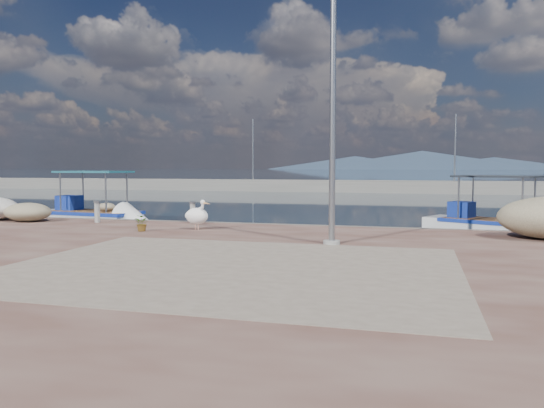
{
  "coord_description": "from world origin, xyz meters",
  "views": [
    {
      "loc": [
        4.61,
        -13.0,
        2.52
      ],
      "look_at": [
        0.0,
        3.8,
        1.3
      ],
      "focal_mm": 35.0,
      "sensor_mm": 36.0,
      "label": 1
    }
  ],
  "objects_px": {
    "pelican": "(197,216)",
    "lamp_post": "(333,117)",
    "boat_right": "(494,228)",
    "bollard_near": "(193,211)",
    "boat_left": "(93,219)"
  },
  "relations": [
    {
      "from": "boat_right",
      "to": "bollard_near",
      "type": "bearing_deg",
      "value": -130.92
    },
    {
      "from": "boat_right",
      "to": "pelican",
      "type": "height_order",
      "value": "boat_right"
    },
    {
      "from": "boat_left",
      "to": "lamp_post",
      "type": "distance_m",
      "value": 14.15
    },
    {
      "from": "pelican",
      "to": "bollard_near",
      "type": "distance_m",
      "value": 2.09
    },
    {
      "from": "boat_left",
      "to": "pelican",
      "type": "distance_m",
      "value": 8.7
    },
    {
      "from": "lamp_post",
      "to": "boat_left",
      "type": "bearing_deg",
      "value": 149.67
    },
    {
      "from": "pelican",
      "to": "bollard_near",
      "type": "height_order",
      "value": "pelican"
    },
    {
      "from": "lamp_post",
      "to": "boat_right",
      "type": "bearing_deg",
      "value": 57.71
    },
    {
      "from": "lamp_post",
      "to": "bollard_near",
      "type": "distance_m",
      "value": 7.42
    },
    {
      "from": "pelican",
      "to": "bollard_near",
      "type": "xyz_separation_m",
      "value": [
        -0.97,
        1.85,
        -0.04
      ]
    },
    {
      "from": "pelican",
      "to": "lamp_post",
      "type": "xyz_separation_m",
      "value": [
        4.68,
        -2.0,
        2.84
      ]
    },
    {
      "from": "boat_right",
      "to": "boat_left",
      "type": "bearing_deg",
      "value": -148.4
    },
    {
      "from": "boat_left",
      "to": "lamp_post",
      "type": "height_order",
      "value": "lamp_post"
    },
    {
      "from": "pelican",
      "to": "bollard_near",
      "type": "relative_size",
      "value": 1.32
    },
    {
      "from": "boat_right",
      "to": "pelican",
      "type": "distance_m",
      "value": 11.33
    }
  ]
}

